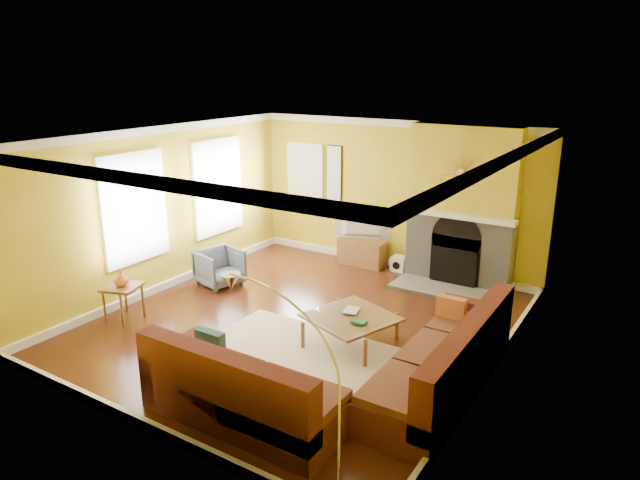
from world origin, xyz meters
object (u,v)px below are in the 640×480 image
Objects in this scene: armchair at (220,267)px; side_table at (124,302)px; coffee_table at (351,329)px; media_console at (362,252)px; arc_lamp at (288,390)px; sectional_sofa at (343,341)px.

armchair reaches higher than side_table.
coffee_table is at bearing -88.84° from armchair.
armchair is at bearing 81.89° from side_table.
arc_lamp reaches higher than media_console.
media_console is 6.01m from arc_lamp.
armchair is (-2.95, 0.70, 0.11)m from coffee_table.
media_console is (-1.70, 3.68, -0.21)m from sectional_sofa.
sectional_sofa is at bearing 105.85° from arc_lamp.
media_console is 1.67× the size of side_table.
sectional_sofa is 3.59m from armchair.
sectional_sofa is at bearing -65.26° from media_console.
side_table is 0.28× the size of arc_lamp.
media_console is at bearing 65.55° from side_table.
sectional_sofa is 0.87m from coffee_table.
sectional_sofa reaches higher than coffee_table.
coffee_table is 1.17× the size of media_console.
coffee_table is 2.86m from arc_lamp.
coffee_table is 3.39m from side_table.
media_console is (-1.38, 2.91, 0.04)m from coffee_table.
coffee_table is (-0.32, 0.78, -0.25)m from sectional_sofa.
arc_lamp is (3.79, -3.33, 0.62)m from armchair.
sectional_sofa is 6.60× the size of side_table.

